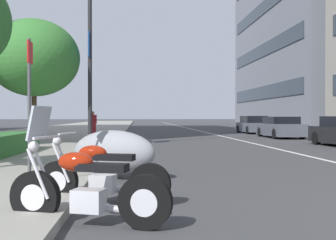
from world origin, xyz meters
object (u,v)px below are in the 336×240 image
(motorcycle_mid_row, at_px, (102,176))
(street_lamp_with_banners, at_px, (97,20))
(street_tree_near_plaza_corner, at_px, (34,58))
(pedestrian_on_plaza, at_px, (93,124))
(parking_sign_by_curb, at_px, (29,97))
(motorcycle_far_end_row, at_px, (86,190))
(car_lead_in_lane, at_px, (280,128))
(motorcycle_by_sign_pole, at_px, (113,152))
(car_mid_block_traffic, at_px, (253,125))

(motorcycle_mid_row, bearing_deg, street_lamp_with_banners, -68.24)
(street_tree_near_plaza_corner, distance_m, pedestrian_on_plaza, 6.32)
(parking_sign_by_curb, height_order, street_tree_near_plaza_corner, street_tree_near_plaza_corner)
(motorcycle_far_end_row, distance_m, parking_sign_by_curb, 3.02)
(parking_sign_by_curb, relative_size, pedestrian_on_plaza, 1.73)
(motorcycle_far_end_row, bearing_deg, motorcycle_mid_row, -76.06)
(street_tree_near_plaza_corner, height_order, pedestrian_on_plaza, street_tree_near_plaza_corner)
(car_lead_in_lane, distance_m, street_tree_near_plaza_corner, 15.70)
(car_lead_in_lane, xyz_separation_m, parking_sign_by_curb, (-18.05, 11.02, 1.08))
(motorcycle_by_sign_pole, relative_size, street_tree_near_plaza_corner, 0.39)
(parking_sign_by_curb, xyz_separation_m, street_tree_near_plaza_corner, (10.83, 2.54, 2.19))
(car_mid_block_traffic, bearing_deg, motorcycle_mid_row, 159.19)
(car_lead_in_lane, relative_size, street_lamp_with_banners, 0.50)
(parking_sign_by_curb, height_order, street_lamp_with_banners, street_lamp_with_banners)
(pedestrian_on_plaza, bearing_deg, motorcycle_far_end_row, 162.14)
(motorcycle_mid_row, relative_size, car_mid_block_traffic, 0.47)
(car_mid_block_traffic, distance_m, parking_sign_by_curb, 27.43)
(motorcycle_far_end_row, height_order, car_lead_in_lane, motorcycle_far_end_row)
(pedestrian_on_plaza, bearing_deg, motorcycle_by_sign_pole, 164.08)
(motorcycle_far_end_row, xyz_separation_m, street_tree_near_plaza_corner, (13.25, 3.83, 3.45))
(car_lead_in_lane, bearing_deg, street_lamp_with_banners, 124.05)
(motorcycle_far_end_row, bearing_deg, parking_sign_by_curb, -44.42)
(parking_sign_by_curb, bearing_deg, pedestrian_on_plaza, 2.00)
(car_mid_block_traffic, distance_m, street_lamp_with_banners, 18.64)
(motorcycle_mid_row, xyz_separation_m, car_lead_in_lane, (19.13, -9.65, 0.22))
(street_lamp_with_banners, bearing_deg, motorcycle_by_sign_pole, -172.70)
(motorcycle_far_end_row, bearing_deg, motorcycle_by_sign_pole, -74.11)
(motorcycle_mid_row, relative_size, motorcycle_by_sign_pole, 0.99)
(pedestrian_on_plaza, bearing_deg, car_lead_in_lane, -103.66)
(street_lamp_with_banners, height_order, pedestrian_on_plaza, street_lamp_with_banners)
(motorcycle_mid_row, relative_size, street_tree_near_plaza_corner, 0.39)
(motorcycle_by_sign_pole, xyz_separation_m, street_tree_near_plaza_corner, (9.39, 3.94, 3.32))
(pedestrian_on_plaza, bearing_deg, car_mid_block_traffic, -76.40)
(car_lead_in_lane, height_order, street_lamp_with_banners, street_lamp_with_banners)
(street_tree_near_plaza_corner, bearing_deg, motorcycle_by_sign_pole, -157.23)
(car_mid_block_traffic, height_order, pedestrian_on_plaza, pedestrian_on_plaza)
(motorcycle_far_end_row, height_order, car_mid_block_traffic, motorcycle_far_end_row)
(car_mid_block_traffic, height_order, parking_sign_by_curb, parking_sign_by_curb)
(car_lead_in_lane, xyz_separation_m, pedestrian_on_plaza, (-2.03, 11.58, 0.26))
(motorcycle_mid_row, height_order, car_mid_block_traffic, car_mid_block_traffic)
(motorcycle_by_sign_pole, height_order, pedestrian_on_plaza, pedestrian_on_plaza)
(car_lead_in_lane, distance_m, pedestrian_on_plaza, 11.76)
(car_mid_block_traffic, bearing_deg, car_lead_in_lane, 177.99)
(parking_sign_by_curb, bearing_deg, street_tree_near_plaza_corner, 13.19)
(motorcycle_mid_row, xyz_separation_m, pedestrian_on_plaza, (17.10, 1.93, 0.48))
(motorcycle_far_end_row, height_order, pedestrian_on_plaza, pedestrian_on_plaza)
(motorcycle_far_end_row, relative_size, street_lamp_with_banners, 0.22)
(motorcycle_mid_row, height_order, pedestrian_on_plaza, pedestrian_on_plaza)
(motorcycle_by_sign_pole, xyz_separation_m, car_mid_block_traffic, (23.55, -9.86, 0.08))
(motorcycle_far_end_row, xyz_separation_m, motorcycle_by_sign_pole, (3.87, -0.11, 0.13))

